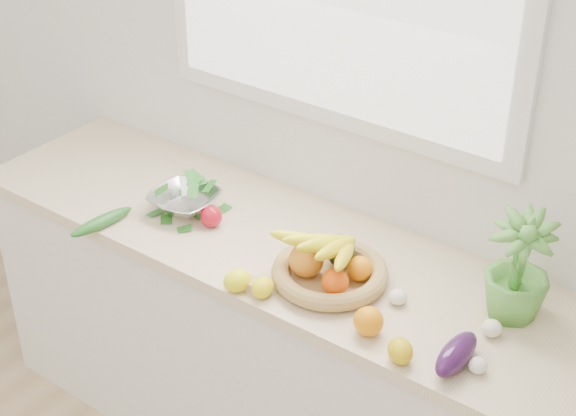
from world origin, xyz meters
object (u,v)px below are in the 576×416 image
Objects in this scene: eggplant at (456,354)px; cucumber at (102,222)px; colander_with_spinach at (184,196)px; fruit_basket at (329,266)px; apple at (211,216)px; potted_herb at (518,267)px.

cucumber is at bearing -176.02° from eggplant.
colander_with_spinach reaches higher than eggplant.
fruit_basket is at bearing 166.68° from eggplant.
colander_with_spinach is (-0.13, 0.01, 0.02)m from apple.
colander_with_spinach reaches higher than apple.
colander_with_spinach is at bearing 56.99° from cucumber.
potted_herb reaches higher than apple.
colander_with_spinach is at bearing 173.75° from apple.
cucumber is 0.71× the size of potted_herb.
fruit_basket is at bearing -2.47° from apple.
colander_with_spinach is (-1.08, 0.15, 0.02)m from eggplant.
potted_herb reaches higher than colander_with_spinach.
fruit_basket is 1.78× the size of colander_with_spinach.
eggplant reaches higher than apple.
colander_with_spinach reaches higher than cucumber.
fruit_basket is 0.60m from colander_with_spinach.
apple is 0.48m from fruit_basket.
apple is at bearing 172.04° from eggplant.
fruit_basket reaches higher than eggplant.
eggplant is at bearing -94.97° from potted_herb.
potted_herb is at bearing 85.03° from eggplant.
eggplant is 1.23m from cucumber.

